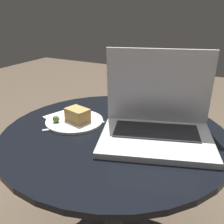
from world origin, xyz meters
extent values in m
cylinder|color=#515156|center=(0.00, 0.00, 0.25)|extent=(0.07, 0.07, 0.47)
cylinder|color=black|center=(0.00, 0.00, 0.49)|extent=(0.75, 0.75, 0.02)
cube|color=white|center=(-0.18, 0.01, 0.50)|extent=(0.23, 0.19, 0.00)
cube|color=silver|center=(0.14, 0.00, 0.51)|extent=(0.40, 0.35, 0.02)
cube|color=black|center=(0.13, 0.03, 0.52)|extent=(0.29, 0.20, 0.00)
cube|color=silver|center=(0.11, 0.11, 0.64)|extent=(0.33, 0.14, 0.25)
cube|color=silver|center=(0.11, 0.10, 0.64)|extent=(0.30, 0.13, 0.23)
cylinder|color=gold|center=(0.01, 0.15, 0.59)|extent=(0.06, 0.06, 0.18)
cylinder|color=white|center=(0.01, 0.15, 0.70)|extent=(0.06, 0.06, 0.03)
cylinder|color=white|center=(-0.16, 0.00, 0.50)|extent=(0.21, 0.21, 0.01)
cube|color=tan|center=(-0.15, 0.00, 0.53)|extent=(0.09, 0.07, 0.05)
sphere|color=#4C6B33|center=(-0.21, -0.04, 0.52)|extent=(0.02, 0.02, 0.02)
sphere|color=beige|center=(-0.15, 0.06, 0.52)|extent=(0.03, 0.03, 0.03)
cube|color=silver|center=(-0.17, -0.06, 0.50)|extent=(0.10, 0.11, 0.00)
cube|color=silver|center=(-0.10, 0.01, 0.50)|extent=(0.06, 0.06, 0.00)
camera|label=1|loc=(0.36, -0.70, 0.89)|focal=42.00mm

